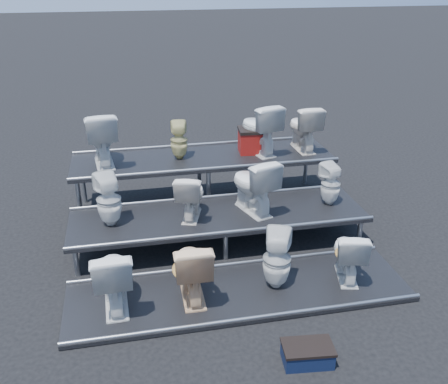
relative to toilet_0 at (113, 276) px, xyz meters
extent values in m
plane|color=black|center=(1.49, 1.30, -0.47)|extent=(80.00, 80.00, 0.00)
cube|color=black|center=(1.49, 0.00, -0.44)|extent=(4.20, 1.20, 0.06)
cube|color=black|center=(1.49, 1.30, -0.24)|extent=(4.20, 1.20, 0.46)
cube|color=black|center=(1.49, 2.60, -0.04)|extent=(4.20, 1.20, 0.86)
imported|color=silver|center=(0.00, 0.00, 0.00)|extent=(0.48, 0.81, 0.81)
imported|color=#EABD8E|center=(0.91, 0.00, -0.01)|extent=(0.46, 0.79, 0.80)
imported|color=silver|center=(1.96, 0.00, -0.02)|extent=(0.46, 0.46, 0.77)
imported|color=silver|center=(2.90, 0.00, -0.06)|extent=(0.55, 0.76, 0.70)
imported|color=silver|center=(-0.01, 1.30, 0.36)|extent=(0.42, 0.42, 0.74)
imported|color=silver|center=(1.10, 1.30, 0.32)|extent=(0.55, 0.73, 0.66)
imported|color=silver|center=(1.99, 1.30, 0.41)|extent=(0.68, 0.91, 0.83)
imported|color=silver|center=(3.17, 1.30, 0.31)|extent=(0.35, 0.36, 0.63)
imported|color=silver|center=(-0.09, 2.60, 0.82)|extent=(0.56, 0.88, 0.85)
imported|color=#CBC17D|center=(1.11, 2.60, 0.70)|extent=(0.31, 0.31, 0.61)
imported|color=silver|center=(2.43, 2.60, 0.82)|extent=(0.67, 0.92, 0.84)
imported|color=silver|center=(3.20, 2.60, 0.78)|extent=(0.45, 0.77, 0.77)
cube|color=maroon|center=(2.36, 2.65, 0.57)|extent=(0.53, 0.44, 0.35)
cube|color=black|center=(1.91, -1.27, -0.38)|extent=(0.53, 0.35, 0.18)
camera|label=1|loc=(0.28, -4.94, 3.26)|focal=40.00mm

